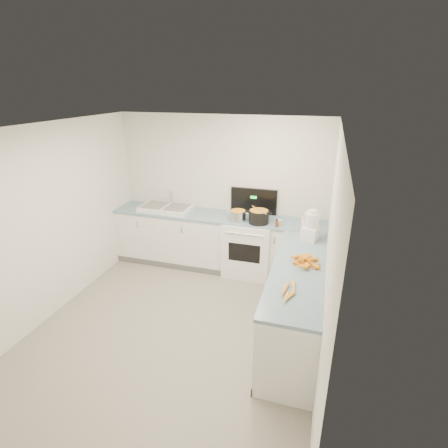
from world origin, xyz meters
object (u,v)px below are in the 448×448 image
(stove, at_px, (249,246))
(extract_bottle, at_px, (277,224))
(spice_jar, at_px, (280,223))
(food_processor, at_px, (311,227))
(sink, at_px, (166,208))
(black_pot, at_px, (259,217))
(steel_pot, at_px, (238,216))
(mixing_bowl, at_px, (309,222))

(stove, relative_size, extract_bottle, 13.32)
(spice_jar, bearing_deg, stove, 162.65)
(spice_jar, relative_size, food_processor, 0.19)
(spice_jar, bearing_deg, sink, 174.95)
(stove, bearing_deg, black_pot, -35.64)
(extract_bottle, height_order, spice_jar, extract_bottle)
(sink, relative_size, food_processor, 2.04)
(food_processor, bearing_deg, steel_pot, 160.89)
(steel_pot, xyz_separation_m, black_pot, (0.33, 0.01, 0.02))
(mixing_bowl, distance_m, spice_jar, 0.44)
(black_pot, xyz_separation_m, spice_jar, (0.33, -0.04, -0.05))
(mixing_bowl, bearing_deg, sink, 179.42)
(steel_pot, bearing_deg, food_processor, -19.11)
(extract_bottle, relative_size, food_processor, 0.24)
(stove, xyz_separation_m, food_processor, (0.97, -0.52, 0.65))
(stove, relative_size, food_processor, 3.22)
(black_pot, bearing_deg, food_processor, -26.37)
(black_pot, height_order, spice_jar, black_pot)
(spice_jar, xyz_separation_m, food_processor, (0.47, -0.36, 0.14))
(stove, xyz_separation_m, extract_bottle, (0.46, -0.21, 0.52))
(extract_bottle, bearing_deg, steel_pot, 172.73)
(sink, relative_size, mixing_bowl, 3.56)
(steel_pot, relative_size, mixing_bowl, 1.06)
(mixing_bowl, bearing_deg, steel_pot, -173.75)
(steel_pot, bearing_deg, spice_jar, -2.62)
(mixing_bowl, bearing_deg, black_pot, -171.48)
(spice_jar, bearing_deg, steel_pot, 177.38)
(stove, distance_m, sink, 1.54)
(mixing_bowl, xyz_separation_m, food_processor, (0.05, -0.51, 0.13))
(stove, bearing_deg, sink, 179.38)
(mixing_bowl, height_order, food_processor, food_processor)
(mixing_bowl, height_order, spice_jar, mixing_bowl)
(food_processor, bearing_deg, extract_bottle, 148.55)
(extract_bottle, xyz_separation_m, food_processor, (0.51, -0.31, 0.13))
(sink, relative_size, black_pot, 2.79)
(stove, height_order, spice_jar, stove)
(steel_pot, distance_m, extract_bottle, 0.62)
(steel_pot, xyz_separation_m, extract_bottle, (0.62, -0.08, -0.02))
(stove, bearing_deg, spice_jar, -17.35)
(steel_pot, height_order, black_pot, black_pot)
(sink, bearing_deg, food_processor, -12.42)
(sink, distance_m, steel_pot, 1.30)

